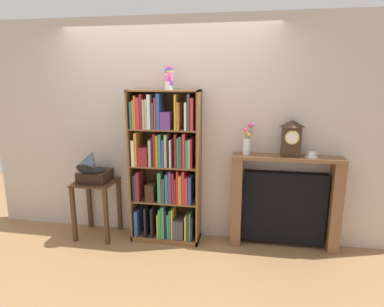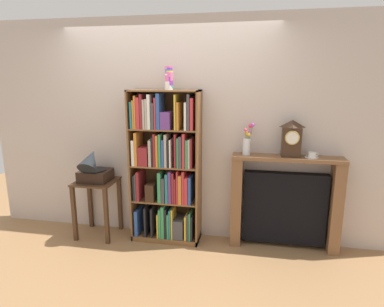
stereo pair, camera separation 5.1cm
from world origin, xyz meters
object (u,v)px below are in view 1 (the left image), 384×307
at_px(flower_vase, 247,142).
at_px(teacup_with_saucer, 311,155).
at_px(side_table_left, 96,196).
at_px(cup_stack, 169,78).
at_px(fireplace_mantel, 284,203).
at_px(bookshelf, 166,170).
at_px(gramophone, 93,168).
at_px(mantel_clock, 291,138).

height_order(flower_vase, teacup_with_saucer, flower_vase).
bearing_deg(side_table_left, cup_stack, 3.01).
xyz_separation_m(fireplace_mantel, teacup_with_saucer, (0.25, -0.02, 0.58)).
height_order(bookshelf, fireplace_mantel, bookshelf).
relative_size(side_table_left, teacup_with_saucer, 4.90).
relative_size(gramophone, flower_vase, 1.26).
bearing_deg(flower_vase, mantel_clock, -0.33).
xyz_separation_m(bookshelf, gramophone, (-0.86, -0.10, 0.01)).
xyz_separation_m(fireplace_mantel, flower_vase, (-0.44, -0.02, 0.70)).
xyz_separation_m(side_table_left, teacup_with_saucer, (2.48, 0.11, 0.60)).
bearing_deg(side_table_left, bookshelf, 3.55).
relative_size(bookshelf, cup_stack, 7.10).
xyz_separation_m(gramophone, fireplace_mantel, (2.23, 0.18, -0.35)).
bearing_deg(bookshelf, teacup_with_saucer, 1.94).
distance_m(gramophone, mantel_clock, 2.30).
relative_size(fireplace_mantel, teacup_with_saucer, 8.37).
xyz_separation_m(cup_stack, flower_vase, (0.87, 0.06, -0.69)).
distance_m(bookshelf, gramophone, 0.87).
bearing_deg(mantel_clock, flower_vase, 179.67).
bearing_deg(bookshelf, fireplace_mantel, 3.17).
bearing_deg(teacup_with_saucer, gramophone, -176.42).
height_order(side_table_left, fireplace_mantel, fireplace_mantel).
bearing_deg(teacup_with_saucer, flower_vase, 179.99).
relative_size(bookshelf, teacup_with_saucer, 12.45).
bearing_deg(flower_vase, fireplace_mantel, 2.69).
relative_size(bookshelf, flower_vase, 4.94).
height_order(cup_stack, side_table_left, cup_stack).
height_order(side_table_left, teacup_with_saucer, teacup_with_saucer).
distance_m(gramophone, flower_vase, 1.83).
height_order(mantel_clock, flower_vase, mantel_clock).
xyz_separation_m(bookshelf, flower_vase, (0.93, 0.05, 0.36)).
bearing_deg(cup_stack, teacup_with_saucer, 2.20).
distance_m(cup_stack, side_table_left, 1.68).
distance_m(side_table_left, mantel_clock, 2.39).
xyz_separation_m(cup_stack, mantel_clock, (1.34, 0.06, -0.63)).
height_order(fireplace_mantel, mantel_clock, mantel_clock).
distance_m(mantel_clock, flower_vase, 0.47).
xyz_separation_m(side_table_left, fireplace_mantel, (2.23, 0.13, 0.02)).
relative_size(cup_stack, side_table_left, 0.36).
bearing_deg(gramophone, teacup_with_saucer, 3.58).
distance_m(cup_stack, fireplace_mantel, 1.91).
height_order(cup_stack, fireplace_mantel, cup_stack).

